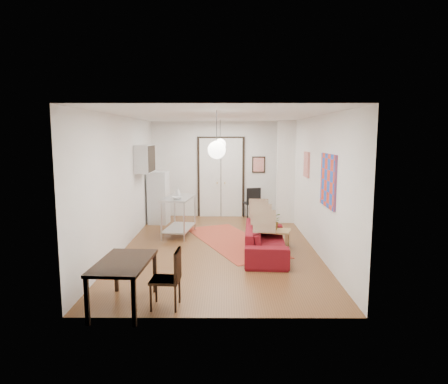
{
  "coord_description": "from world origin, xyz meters",
  "views": [
    {
      "loc": [
        0.16,
        -8.69,
        2.5
      ],
      "look_at": [
        0.11,
        0.02,
        1.25
      ],
      "focal_mm": 32.0,
      "sensor_mm": 36.0,
      "label": 1
    }
  ],
  "objects_px": {
    "kitchen_counter": "(179,210)",
    "black_side_chair": "(251,200)",
    "dining_chair_near": "(166,272)",
    "coffee_table": "(270,232)",
    "fridge": "(159,198)",
    "dining_chair_far": "(166,272)",
    "sofa": "(266,241)",
    "dining_table": "(123,266)"
  },
  "relations": [
    {
      "from": "sofa",
      "to": "dining_chair_far",
      "type": "bearing_deg",
      "value": 149.37
    },
    {
      "from": "coffee_table",
      "to": "dining_table",
      "type": "distance_m",
      "value": 4.04
    },
    {
      "from": "coffee_table",
      "to": "dining_chair_far",
      "type": "relative_size",
      "value": 1.15
    },
    {
      "from": "dining_chair_far",
      "to": "sofa",
      "type": "bearing_deg",
      "value": 148.73
    },
    {
      "from": "dining_table",
      "to": "dining_chair_far",
      "type": "height_order",
      "value": "dining_chair_far"
    },
    {
      "from": "fridge",
      "to": "dining_chair_far",
      "type": "xyz_separation_m",
      "value": [
        1.02,
        -5.51,
        -0.24
      ]
    },
    {
      "from": "dining_chair_near",
      "to": "dining_chair_far",
      "type": "distance_m",
      "value": 0.0
    },
    {
      "from": "coffee_table",
      "to": "dining_chair_near",
      "type": "xyz_separation_m",
      "value": [
        -1.86,
        -3.11,
        0.15
      ]
    },
    {
      "from": "coffee_table",
      "to": "black_side_chair",
      "type": "bearing_deg",
      "value": 93.72
    },
    {
      "from": "sofa",
      "to": "dining_chair_far",
      "type": "xyz_separation_m",
      "value": [
        -1.71,
        -2.48,
        0.18
      ]
    },
    {
      "from": "black_side_chair",
      "to": "dining_chair_far",
      "type": "bearing_deg",
      "value": 61.38
    },
    {
      "from": "kitchen_counter",
      "to": "dining_chair_near",
      "type": "bearing_deg",
      "value": -77.93
    },
    {
      "from": "kitchen_counter",
      "to": "fridge",
      "type": "distance_m",
      "value": 1.54
    },
    {
      "from": "fridge",
      "to": "dining_table",
      "type": "height_order",
      "value": "fridge"
    },
    {
      "from": "kitchen_counter",
      "to": "black_side_chair",
      "type": "xyz_separation_m",
      "value": [
        1.95,
        2.16,
        -0.08
      ]
    },
    {
      "from": "dining_chair_near",
      "to": "dining_chair_far",
      "type": "bearing_deg",
      "value": 180.0
    },
    {
      "from": "kitchen_counter",
      "to": "fridge",
      "type": "xyz_separation_m",
      "value": [
        -0.73,
        1.36,
        0.1
      ]
    },
    {
      "from": "dining_chair_near",
      "to": "black_side_chair",
      "type": "xyz_separation_m",
      "value": [
        1.65,
        6.31,
        0.06
      ]
    },
    {
      "from": "sofa",
      "to": "dining_table",
      "type": "relative_size",
      "value": 1.65
    },
    {
      "from": "dining_chair_near",
      "to": "black_side_chair",
      "type": "height_order",
      "value": "black_side_chair"
    },
    {
      "from": "fridge",
      "to": "dining_chair_far",
      "type": "distance_m",
      "value": 5.61
    },
    {
      "from": "coffee_table",
      "to": "fridge",
      "type": "height_order",
      "value": "fridge"
    },
    {
      "from": "fridge",
      "to": "dining_table",
      "type": "xyz_separation_m",
      "value": [
        0.42,
        -5.59,
        -0.12
      ]
    },
    {
      "from": "dining_table",
      "to": "coffee_table",
      "type": "bearing_deg",
      "value": 52.36
    },
    {
      "from": "sofa",
      "to": "dining_table",
      "type": "xyz_separation_m",
      "value": [
        -2.31,
        -2.56,
        0.31
      ]
    },
    {
      "from": "sofa",
      "to": "dining_chair_near",
      "type": "height_order",
      "value": "dining_chair_near"
    },
    {
      "from": "sofa",
      "to": "coffee_table",
      "type": "height_order",
      "value": "sofa"
    },
    {
      "from": "fridge",
      "to": "black_side_chair",
      "type": "bearing_deg",
      "value": 23.35
    },
    {
      "from": "dining_table",
      "to": "dining_chair_far",
      "type": "bearing_deg",
      "value": 8.02
    },
    {
      "from": "kitchen_counter",
      "to": "dining_chair_near",
      "type": "xyz_separation_m",
      "value": [
        0.3,
        -4.15,
        -0.14
      ]
    },
    {
      "from": "coffee_table",
      "to": "dining_chair_near",
      "type": "height_order",
      "value": "dining_chair_near"
    },
    {
      "from": "fridge",
      "to": "dining_chair_far",
      "type": "relative_size",
      "value": 1.71
    },
    {
      "from": "sofa",
      "to": "black_side_chair",
      "type": "xyz_separation_m",
      "value": [
        -0.06,
        3.83,
        0.24
      ]
    },
    {
      "from": "sofa",
      "to": "fridge",
      "type": "distance_m",
      "value": 4.1
    },
    {
      "from": "sofa",
      "to": "dining_chair_near",
      "type": "relative_size",
      "value": 2.47
    },
    {
      "from": "coffee_table",
      "to": "dining_chair_near",
      "type": "distance_m",
      "value": 3.62
    },
    {
      "from": "sofa",
      "to": "fridge",
      "type": "xyz_separation_m",
      "value": [
        -2.74,
        3.03,
        0.43
      ]
    },
    {
      "from": "dining_chair_far",
      "to": "black_side_chair",
      "type": "height_order",
      "value": "black_side_chair"
    },
    {
      "from": "dining_chair_near",
      "to": "sofa",
      "type": "bearing_deg",
      "value": 148.73
    },
    {
      "from": "kitchen_counter",
      "to": "black_side_chair",
      "type": "bearing_deg",
      "value": 55.93
    },
    {
      "from": "kitchen_counter",
      "to": "dining_chair_far",
      "type": "height_order",
      "value": "kitchen_counter"
    },
    {
      "from": "dining_table",
      "to": "dining_chair_far",
      "type": "xyz_separation_m",
      "value": [
        0.6,
        0.08,
        -0.12
      ]
    }
  ]
}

